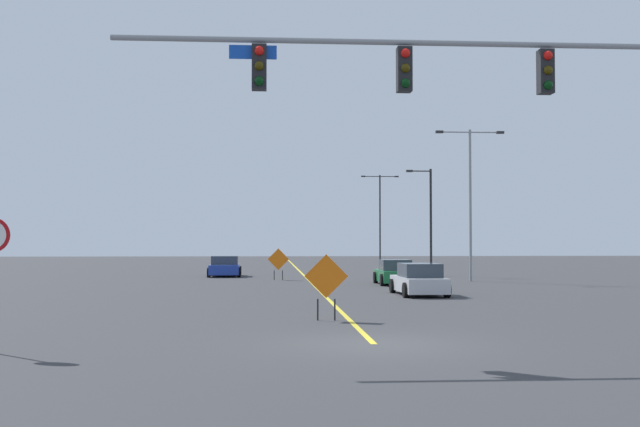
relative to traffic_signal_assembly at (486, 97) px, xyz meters
name	(u,v)px	position (x,y,z in m)	size (l,w,h in m)	color
ground	(374,344)	(-2.67, 0.02, -5.78)	(196.43, 196.43, 0.00)	#38383A
road_centre_stripe	(294,266)	(-2.67, 54.58, -5.78)	(0.16, 109.13, 0.01)	yellow
traffic_signal_assembly	(486,97)	(0.00, 0.00, 0.00)	(13.65, 0.44, 7.40)	gray
street_lamp_near_right	(429,216)	(5.75, 33.50, -1.75)	(1.76, 0.24, 7.25)	black
street_lamp_far_right	(470,191)	(6.74, 26.54, -0.50)	(4.09, 0.24, 8.93)	gray
street_lamp_far_left	(380,211)	(6.91, 64.03, -0.23)	(4.09, 0.24, 9.46)	black
construction_sign_left_lane	(326,279)	(-3.38, 5.32, -4.54)	(1.31, 0.16, 1.98)	orange
construction_sign_right_lane	(278,260)	(-4.51, 28.75, -4.60)	(1.30, 0.27, 1.91)	orange
car_silver_near	(419,280)	(1.48, 15.58, -5.13)	(2.06, 4.36, 1.40)	#B7BABF
car_blue_approaching	(225,267)	(-8.01, 33.65, -5.14)	(2.21, 3.85, 1.36)	#1E389E
car_green_far	(395,273)	(1.75, 23.62, -5.15)	(1.95, 3.84, 1.36)	#196B38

